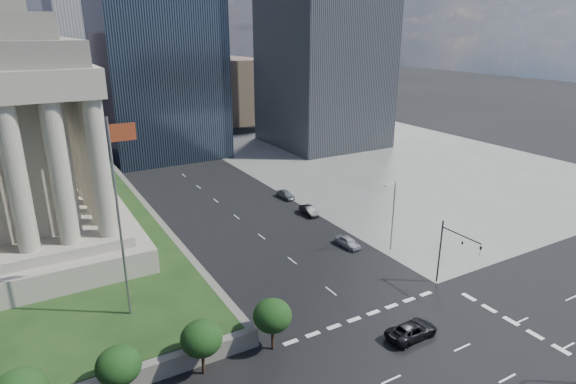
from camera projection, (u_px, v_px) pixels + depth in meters
ground at (151, 150)px, 122.05m from camera, size 500.00×500.00×0.00m
sidewalk_ne at (396, 162)px, 110.97m from camera, size 68.00×90.00×0.03m
flagpole at (120, 210)px, 45.19m from camera, size 2.52×0.24×20.00m
midrise_glass at (153, 24)px, 109.18m from camera, size 26.00×26.00×60.00m
building_filler_ne at (221, 89)px, 158.51m from camera, size 20.00×30.00×20.00m
building_filler_nw at (4, 88)px, 127.95m from camera, size 24.00×30.00×28.00m
traffic_signal_ne at (453, 248)px, 55.49m from camera, size 0.30×5.74×8.00m
street_lamp_north at (392, 212)px, 65.02m from camera, size 2.13×0.22×10.00m
pickup_truck at (412, 330)px, 47.85m from camera, size 5.68×2.79×1.55m
parked_sedan_near at (348, 242)px, 67.71m from camera, size 4.39×1.95×1.47m
parked_sedan_mid at (309, 211)px, 79.34m from camera, size 1.82×4.43×1.43m
parked_sedan_far at (286, 194)px, 86.99m from camera, size 4.43×1.95×1.48m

